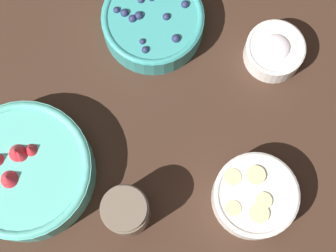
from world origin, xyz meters
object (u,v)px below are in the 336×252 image
jar_chocolate (126,212)px  bowl_bananas (255,196)px  bowl_strawberries (24,171)px  bowl_cream (275,51)px  bowl_blueberries (153,21)px

jar_chocolate → bowl_bananas: bearing=163.0°
bowl_strawberries → bowl_cream: 0.49m
bowl_strawberries → bowl_cream: size_ratio=2.18×
jar_chocolate → bowl_blueberries: bearing=-120.8°
bowl_cream → jar_chocolate: jar_chocolate is taller
bowl_blueberries → jar_chocolate: bearing=59.2°
bowl_strawberries → jar_chocolate: size_ratio=2.45×
bowl_blueberries → bowl_cream: size_ratio=1.74×
bowl_strawberries → bowl_blueberries: 0.35m
bowl_blueberries → jar_chocolate: jar_chocolate is taller
bowl_bananas → jar_chocolate: (0.21, -0.06, 0.01)m
bowl_bananas → bowl_cream: 0.27m
bowl_bananas → bowl_cream: (-0.15, -0.22, -0.01)m
bowl_strawberries → bowl_cream: bearing=-177.0°
bowl_cream → jar_chocolate: (0.36, 0.16, 0.02)m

